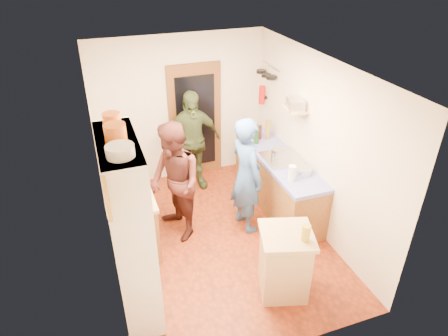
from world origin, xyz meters
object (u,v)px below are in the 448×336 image
hutch_body (130,230)px  island_base (284,264)px  person_hob (249,176)px  person_back (192,141)px  person_left (175,181)px  right_counter_base (277,183)px

hutch_body → island_base: (1.74, -0.44, -0.67)m
person_hob → person_back: person_hob is taller
person_hob → person_left: size_ratio=1.01×
right_counter_base → hutch_body: bearing=-152.5°
right_counter_base → person_back: (-1.14, 1.02, 0.48)m
island_base → person_left: 1.92m
hutch_body → right_counter_base: size_ratio=1.00×
person_hob → person_back: (-0.48, 1.39, -0.01)m
hutch_body → right_counter_base: 2.90m
person_hob → person_back: bearing=10.2°
person_hob → person_left: person_hob is taller
right_counter_base → island_base: (-0.76, -1.74, 0.01)m
person_left → person_hob: bearing=64.8°
hutch_body → person_back: (1.36, 2.32, -0.20)m
person_hob → person_back: size_ratio=1.01×
hutch_body → right_counter_base: hutch_body is taller
right_counter_base → island_base: 1.90m
hutch_body → person_left: size_ratio=1.23×
hutch_body → island_base: bearing=-14.1°
right_counter_base → person_left: 1.79m
island_base → hutch_body: bearing=165.9°
hutch_body → person_hob: 2.06m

